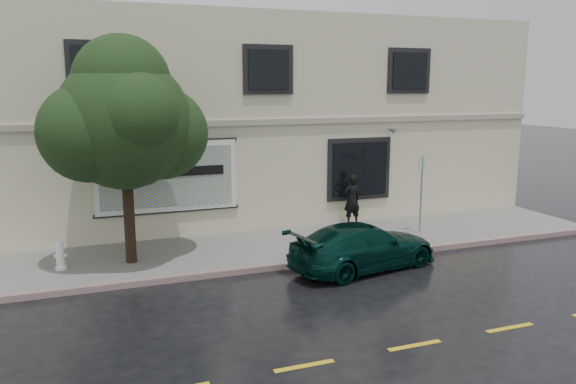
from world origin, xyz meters
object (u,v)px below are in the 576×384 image
object	(u,v)px
pedestrian	(352,200)
fire_hydrant	(60,256)
street_tree	(124,123)
car	(364,246)

from	to	relation	value
pedestrian	fire_hydrant	distance (m)	9.09
street_tree	fire_hydrant	bearing A→B (deg)	179.69
car	fire_hydrant	xyz separation A→B (m)	(-7.42, 2.20, -0.10)
pedestrian	car	bearing A→B (deg)	61.07
pedestrian	street_tree	bearing A→B (deg)	5.36
pedestrian	fire_hydrant	size ratio (longest dim) A/B	2.32
fire_hydrant	car	bearing A→B (deg)	1.26
fire_hydrant	pedestrian	bearing A→B (deg)	27.44
car	street_tree	xyz separation A→B (m)	(-5.69, 2.20, 3.19)
pedestrian	fire_hydrant	bearing A→B (deg)	3.05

